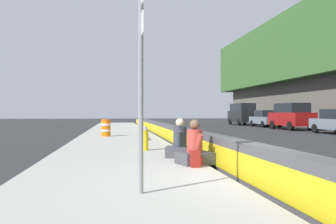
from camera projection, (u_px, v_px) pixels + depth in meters
name	position (u px, v px, depth m)	size (l,w,h in m)	color
ground_plane	(255.00, 186.00, 7.01)	(160.00, 160.00, 0.00)	#2B2B2D
sidewalk_strip	(122.00, 187.00, 6.62)	(80.00, 4.40, 0.14)	#A8A59E
jersey_barrier	(254.00, 165.00, 7.01)	(76.00, 0.45, 0.85)	#47474C
route_sign_post	(141.00, 68.00, 5.76)	(0.44, 0.09, 3.60)	gray
fire_hydrant	(145.00, 138.00, 12.31)	(0.26, 0.46, 0.88)	gold
seated_person_foreground	(195.00, 150.00, 9.04)	(0.92, 1.00, 1.16)	#424247
seated_person_middle	(180.00, 145.00, 10.45)	(0.90, 0.99, 1.17)	#424247
backpack	(195.00, 159.00, 8.56)	(0.32, 0.28, 0.40)	maroon
construction_barrel	(106.00, 128.00, 19.65)	(0.54, 0.54, 0.95)	orange
parked_car_midline	(291.00, 116.00, 29.86)	(4.84, 2.14, 2.28)	maroon
parked_car_far	(265.00, 119.00, 35.49)	(4.52, 2.00, 1.71)	slate
parked_car_farther	(242.00, 114.00, 41.38)	(5.12, 2.15, 2.56)	black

